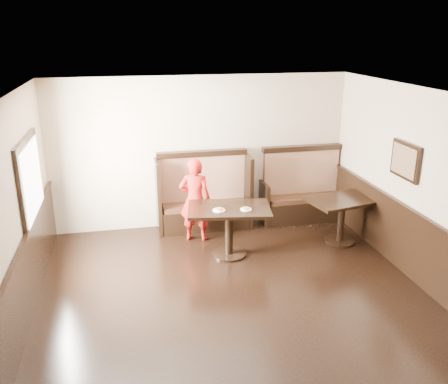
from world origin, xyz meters
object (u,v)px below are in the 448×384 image
object	(u,v)px
booth_main	(204,200)
table_main	(229,219)
booth_neighbor	(302,196)
child	(195,200)
table_neighbor	(342,210)

from	to	relation	value
booth_main	table_main	bearing A→B (deg)	-80.92
booth_neighbor	table_main	size ratio (longest dim) A/B	1.15
table_main	child	xyz separation A→B (m)	(-0.45, 0.72, 0.11)
table_main	child	size ratio (longest dim) A/B	0.96
table_main	booth_main	bearing A→B (deg)	108.67
booth_main	child	bearing A→B (deg)	-114.20
booth_main	table_main	xyz separation A→B (m)	(0.20, -1.26, 0.12)
table_main	table_neighbor	xyz separation A→B (m)	(2.02, 0.09, -0.04)
booth_main	child	size ratio (longest dim) A/B	1.17
booth_neighbor	table_neighbor	distance (m)	1.21
booth_neighbor	child	size ratio (longest dim) A/B	1.10
table_main	child	bearing A→B (deg)	131.37
child	booth_main	bearing A→B (deg)	-99.56
booth_neighbor	table_neighbor	bearing A→B (deg)	-76.78
booth_main	child	distance (m)	0.64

